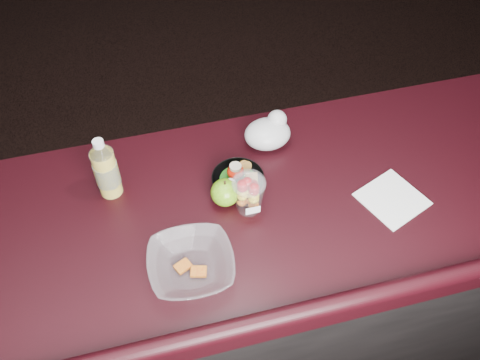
# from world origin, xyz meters

# --- Properties ---
(room_shell) EXTENTS (8.00, 8.00, 8.00)m
(room_shell) POSITION_xyz_m (0.00, 0.00, 1.83)
(room_shell) COLOR black
(room_shell) RESTS_ON ground
(counter) EXTENTS (4.06, 0.71, 1.02)m
(counter) POSITION_xyz_m (0.00, 0.30, 0.51)
(counter) COLOR black
(counter) RESTS_ON ground
(lemonade_bottle) EXTENTS (0.07, 0.07, 0.20)m
(lemonade_bottle) POSITION_xyz_m (-0.31, 0.45, 1.11)
(lemonade_bottle) COLOR gold
(lemonade_bottle) RESTS_ON counter
(fruit_cup) EXTENTS (0.09, 0.09, 0.13)m
(fruit_cup) POSITION_xyz_m (0.05, 0.29, 1.09)
(fruit_cup) COLOR white
(fruit_cup) RESTS_ON counter
(green_apple) EXTENTS (0.08, 0.08, 0.09)m
(green_apple) POSITION_xyz_m (-0.01, 0.33, 1.06)
(green_apple) COLOR #4E860F
(green_apple) RESTS_ON counter
(plastic_bag) EXTENTS (0.14, 0.12, 0.10)m
(plastic_bag) POSITION_xyz_m (0.17, 0.52, 1.07)
(plastic_bag) COLOR silver
(plastic_bag) RESTS_ON counter
(snack_bowl) EXTENTS (0.17, 0.17, 0.08)m
(snack_bowl) POSITION_xyz_m (0.04, 0.37, 1.05)
(snack_bowl) COLOR black
(snack_bowl) RESTS_ON counter
(takeout_bowl) EXTENTS (0.23, 0.23, 0.05)m
(takeout_bowl) POSITION_xyz_m (-0.14, 0.14, 1.05)
(takeout_bowl) COLOR silver
(takeout_bowl) RESTS_ON counter
(paper_napkin) EXTENTS (0.21, 0.21, 0.00)m
(paper_napkin) POSITION_xyz_m (0.45, 0.22, 1.02)
(paper_napkin) COLOR white
(paper_napkin) RESTS_ON counter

